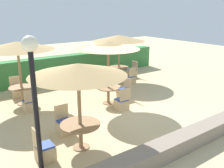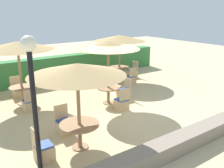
{
  "view_description": "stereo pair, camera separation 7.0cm",
  "coord_description": "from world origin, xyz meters",
  "px_view_note": "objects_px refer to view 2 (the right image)",
  "views": [
    {
      "loc": [
        -5.72,
        -7.36,
        3.85
      ],
      "look_at": [
        0.0,
        0.6,
        0.9
      ],
      "focal_mm": 40.0,
      "sensor_mm": 36.0,
      "label": 1
    },
    {
      "loc": [
        -5.66,
        -7.4,
        3.85
      ],
      "look_at": [
        0.0,
        0.6,
        0.9
      ],
      "focal_mm": 40.0,
      "sensor_mm": 36.0,
      "label": 2
    }
  ],
  "objects_px": {
    "parasol_front_left": "(77,70)",
    "round_table_back_left": "(22,91)",
    "patio_chair_front_left_north": "(64,126)",
    "patio_chair_back_right_east": "(133,73)",
    "patio_chair_back_right_west": "(105,78)",
    "patio_chair_center_east": "(124,93)",
    "parasol_back_left": "(17,46)",
    "patio_chair_back_right_south": "(131,79)",
    "patio_chair_center_south": "(122,103)",
    "patio_chair_front_left_west": "(43,151)",
    "round_table_center": "(108,91)",
    "parasol_center": "(108,45)",
    "patio_chair_back_left_north": "(17,91)",
    "round_table_back_right": "(119,70)",
    "parasol_back_right": "(120,38)",
    "patio_chair_back_left_south": "(30,105)",
    "lamp_post": "(32,79)",
    "round_table_front_left": "(80,128)"
  },
  "relations": [
    {
      "from": "patio_chair_back_left_north",
      "to": "patio_chair_back_right_west",
      "type": "height_order",
      "value": "same"
    },
    {
      "from": "parasol_front_left",
      "to": "patio_chair_front_left_west",
      "type": "bearing_deg",
      "value": 179.32
    },
    {
      "from": "round_table_front_left",
      "to": "parasol_back_right",
      "type": "distance_m",
      "value": 7.57
    },
    {
      "from": "round_table_center",
      "to": "round_table_back_left",
      "type": "bearing_deg",
      "value": 145.45
    },
    {
      "from": "parasol_front_left",
      "to": "patio_chair_center_south",
      "type": "xyz_separation_m",
      "value": [
        2.7,
        1.56,
        -2.06
      ]
    },
    {
      "from": "patio_chair_back_left_north",
      "to": "patio_chair_back_right_south",
      "type": "height_order",
      "value": "same"
    },
    {
      "from": "parasol_back_right",
      "to": "round_table_back_right",
      "type": "height_order",
      "value": "parasol_back_right"
    },
    {
      "from": "patio_chair_back_left_north",
      "to": "patio_chair_back_left_south",
      "type": "xyz_separation_m",
      "value": [
        -0.06,
        -1.97,
        0.0
      ]
    },
    {
      "from": "patio_chair_center_east",
      "to": "patio_chair_back_right_south",
      "type": "bearing_deg",
      "value": -46.36
    },
    {
      "from": "parasol_front_left",
      "to": "parasol_back_right",
      "type": "xyz_separation_m",
      "value": [
        5.27,
        5.15,
        0.02
      ]
    },
    {
      "from": "patio_chair_center_east",
      "to": "patio_chair_front_left_west",
      "type": "bearing_deg",
      "value": 118.21
    },
    {
      "from": "round_table_back_left",
      "to": "patio_chair_center_south",
      "type": "xyz_separation_m",
      "value": [
        3.0,
        -2.93,
        -0.32
      ]
    },
    {
      "from": "patio_chair_back_left_north",
      "to": "patio_chair_back_right_south",
      "type": "relative_size",
      "value": 1.0
    },
    {
      "from": "parasol_front_left",
      "to": "patio_chair_center_east",
      "type": "xyz_separation_m",
      "value": [
        3.56,
        2.51,
        -2.06
      ]
    },
    {
      "from": "round_table_back_right",
      "to": "patio_chair_back_right_south",
      "type": "xyz_separation_m",
      "value": [
        -0.01,
        -1.02,
        -0.33
      ]
    },
    {
      "from": "patio_chair_front_left_west",
      "to": "round_table_back_right",
      "type": "height_order",
      "value": "patio_chair_front_left_west"
    },
    {
      "from": "patio_chair_back_left_south",
      "to": "parasol_back_left",
      "type": "bearing_deg",
      "value": 88.86
    },
    {
      "from": "parasol_back_left",
      "to": "patio_chair_back_right_west",
      "type": "xyz_separation_m",
      "value": [
        4.6,
        0.62,
        -2.2
      ]
    },
    {
      "from": "patio_chair_back_left_south",
      "to": "patio_chair_back_left_north",
      "type": "bearing_deg",
      "value": 88.24
    },
    {
      "from": "patio_chair_back_right_south",
      "to": "patio_chair_back_right_east",
      "type": "bearing_deg",
      "value": 45.72
    },
    {
      "from": "parasol_front_left",
      "to": "patio_chair_back_right_east",
      "type": "distance_m",
      "value": 8.37
    },
    {
      "from": "patio_chair_front_left_north",
      "to": "patio_chair_back_right_west",
      "type": "distance_m",
      "value": 5.9
    },
    {
      "from": "patio_chair_back_right_south",
      "to": "patio_chair_center_east",
      "type": "height_order",
      "value": "same"
    },
    {
      "from": "patio_chair_back_left_north",
      "to": "patio_chair_back_right_south",
      "type": "distance_m",
      "value": 5.69
    },
    {
      "from": "round_table_back_left",
      "to": "patio_chair_back_left_south",
      "type": "bearing_deg",
      "value": -91.14
    },
    {
      "from": "round_table_back_left",
      "to": "parasol_back_left",
      "type": "bearing_deg",
      "value": 180.0
    },
    {
      "from": "patio_chair_back_right_west",
      "to": "patio_chair_front_left_north",
      "type": "bearing_deg",
      "value": -46.74
    },
    {
      "from": "parasol_back_right",
      "to": "parasol_front_left",
      "type": "bearing_deg",
      "value": -135.7
    },
    {
      "from": "round_table_back_left",
      "to": "patio_chair_center_south",
      "type": "height_order",
      "value": "patio_chair_center_south"
    },
    {
      "from": "patio_chair_back_left_south",
      "to": "patio_chair_back_right_east",
      "type": "height_order",
      "value": "same"
    },
    {
      "from": "round_table_back_right",
      "to": "patio_chair_center_east",
      "type": "distance_m",
      "value": 3.16
    },
    {
      "from": "parasol_back_left",
      "to": "parasol_back_right",
      "type": "xyz_separation_m",
      "value": [
        5.57,
        0.65,
        -0.12
      ]
    },
    {
      "from": "parasol_front_left",
      "to": "round_table_back_left",
      "type": "height_order",
      "value": "parasol_front_left"
    },
    {
      "from": "patio_chair_back_left_north",
      "to": "patio_chair_center_east",
      "type": "bearing_deg",
      "value": 141.7
    },
    {
      "from": "patio_chair_back_right_west",
      "to": "parasol_center",
      "type": "distance_m",
      "value": 3.83
    },
    {
      "from": "lamp_post",
      "to": "patio_chair_back_right_south",
      "type": "distance_m",
      "value": 8.22
    },
    {
      "from": "patio_chair_back_right_west",
      "to": "parasol_center",
      "type": "relative_size",
      "value": 0.35
    },
    {
      "from": "patio_chair_back_right_west",
      "to": "round_table_back_left",
      "type": "bearing_deg",
      "value": -82.27
    },
    {
      "from": "patio_chair_back_left_north",
      "to": "patio_chair_back_right_east",
      "type": "bearing_deg",
      "value": 176.75
    },
    {
      "from": "patio_chair_center_south",
      "to": "parasol_back_left",
      "type": "bearing_deg",
      "value": 135.67
    },
    {
      "from": "patio_chair_front_left_north",
      "to": "patio_chair_back_right_east",
      "type": "bearing_deg",
      "value": -146.94
    },
    {
      "from": "patio_chair_center_east",
      "to": "parasol_back_left",
      "type": "bearing_deg",
      "value": 62.76
    },
    {
      "from": "patio_chair_back_right_west",
      "to": "parasol_center",
      "type": "bearing_deg",
      "value": -31.37
    },
    {
      "from": "patio_chair_back_right_west",
      "to": "patio_chair_center_east",
      "type": "xyz_separation_m",
      "value": [
        -0.73,
        -2.61,
        0.0
      ]
    },
    {
      "from": "patio_chair_back_left_north",
      "to": "round_table_back_right",
      "type": "relative_size",
      "value": 0.84
    },
    {
      "from": "patio_chair_back_right_south",
      "to": "round_table_back_left",
      "type": "bearing_deg",
      "value": 176.24
    },
    {
      "from": "patio_chair_back_right_east",
      "to": "patio_chair_back_right_south",
      "type": "height_order",
      "value": "same"
    },
    {
      "from": "lamp_post",
      "to": "parasol_front_left",
      "type": "xyz_separation_m",
      "value": [
        1.31,
        0.33,
        -0.03
      ]
    },
    {
      "from": "patio_chair_back_right_east",
      "to": "round_table_back_left",
      "type": "bearing_deg",
      "value": 95.73
    },
    {
      "from": "round_table_back_right",
      "to": "patio_chair_back_right_south",
      "type": "bearing_deg",
      "value": -90.43
    }
  ]
}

